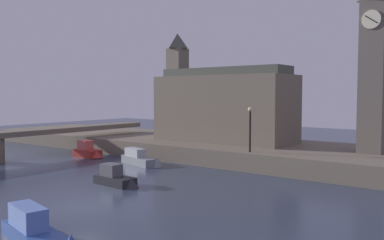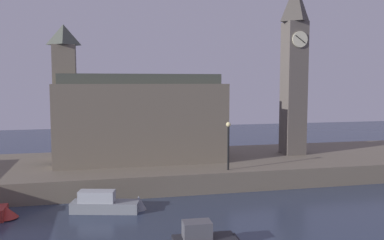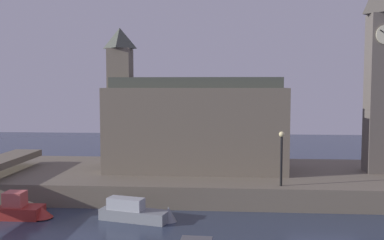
{
  "view_description": "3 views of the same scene",
  "coord_description": "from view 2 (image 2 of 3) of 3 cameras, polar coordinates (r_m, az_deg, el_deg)",
  "views": [
    {
      "loc": [
        18.37,
        -14.19,
        6.12
      ],
      "look_at": [
        -3.77,
        14.65,
        3.86
      ],
      "focal_mm": 39.13,
      "sensor_mm": 36.0,
      "label": 1
    },
    {
      "loc": [
        -7.62,
        -13.74,
        8.01
      ],
      "look_at": [
        -0.8,
        15.79,
        5.22
      ],
      "focal_mm": 38.38,
      "sensor_mm": 36.0,
      "label": 2
    },
    {
      "loc": [
        -1.85,
        -14.07,
        8.07
      ],
      "look_at": [
        -4.25,
        17.49,
        5.61
      ],
      "focal_mm": 41.62,
      "sensor_mm": 36.0,
      "label": 3
    }
  ],
  "objects": [
    {
      "name": "boat_cruiser_grey",
      "position": [
        26.49,
        -11.22,
        -11.34
      ],
      "size": [
        4.92,
        2.24,
        1.52
      ],
      "color": "gray",
      "rests_on": "ground"
    },
    {
      "name": "parliament_hall",
      "position": [
        34.37,
        -7.78,
        0.3
      ],
      "size": [
        13.77,
        5.57,
        11.05
      ],
      "color": "#6B6051",
      "rests_on": "far_embankment"
    },
    {
      "name": "streetlamp",
      "position": [
        30.56,
        5.07,
        -2.76
      ],
      "size": [
        0.36,
        0.36,
        3.59
      ],
      "color": "black",
      "rests_on": "far_embankment"
    },
    {
      "name": "clock_tower",
      "position": [
        38.23,
        14.01,
        7.3
      ],
      "size": [
        2.03,
        2.09,
        15.39
      ],
      "color": "#5B544C",
      "rests_on": "far_embankment"
    },
    {
      "name": "far_embankment",
      "position": [
        35.34,
        -0.27,
        -6.6
      ],
      "size": [
        70.0,
        12.0,
        1.5
      ],
      "primitive_type": "cube",
      "color": "#6B6051",
      "rests_on": "ground"
    },
    {
      "name": "boat_barge_dark",
      "position": [
        20.64,
        2.52,
        -16.22
      ],
      "size": [
        3.68,
        1.45,
        1.45
      ],
      "color": "#232328",
      "rests_on": "ground"
    }
  ]
}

